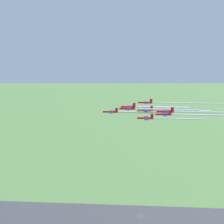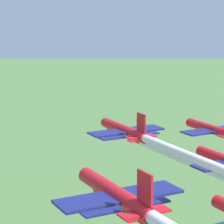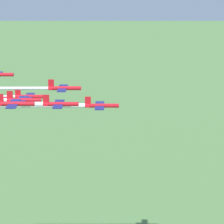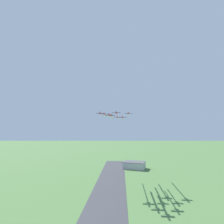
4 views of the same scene
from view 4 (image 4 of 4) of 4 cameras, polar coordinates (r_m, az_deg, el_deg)
ground_plane at (r=204.53m, az=-1.05°, el=-22.46°), size 3000.00×3000.00×0.00m
runway_strip at (r=184.32m, az=-0.95°, el=-24.28°), size 133.35×323.06×0.20m
hangar at (r=281.06m, az=7.26°, el=-16.81°), size 32.90×22.99×10.32m
jet_0 at (r=176.20m, az=-0.89°, el=-1.00°), size 9.32×9.60×3.23m
jet_1 at (r=186.94m, az=1.41°, el=-0.21°), size 9.32×9.60×3.23m
jet_2 at (r=188.01m, az=-2.52°, el=-0.64°), size 9.32×9.60×3.23m
jet_3 at (r=197.25m, az=3.48°, el=-1.73°), size 9.32×9.60×3.23m
jet_4 at (r=198.15m, az=-0.26°, el=-1.09°), size 9.32×9.60×3.23m
jet_5 at (r=199.92m, az=-3.96°, el=-0.41°), size 9.32×9.60×3.23m
jet_6 at (r=208.63m, az=5.31°, el=-0.44°), size 9.32×9.60×3.23m
jet_7 at (r=208.52m, az=1.77°, el=-1.68°), size 9.32×9.60×3.23m
smoke_trail_0 at (r=197.47m, az=-0.28°, el=-1.57°), size 10.90×33.02×1.31m
smoke_trail_1 at (r=210.01m, az=1.78°, el=-0.87°), size 11.50×36.31×0.89m
smoke_trail_2 at (r=209.29m, az=-1.78°, el=-1.21°), size 10.91×33.19×1.27m
smoke_trail_3 at (r=216.57m, az=3.60°, el=-2.14°), size 9.24×28.93×0.79m
smoke_trail_4 at (r=220.14m, az=0.24°, el=-1.60°), size 11.11×34.33×1.11m
smoke_trail_5 at (r=228.73m, az=-2.85°, el=-1.15°), size 14.81×47.82×0.78m
smoke_trail_6 at (r=235.52m, az=5.25°, el=-1.10°), size 13.66×43.59×0.90m
smoke_trail_7 at (r=230.66m, az=2.06°, el=-2.11°), size 10.98×34.43×0.93m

